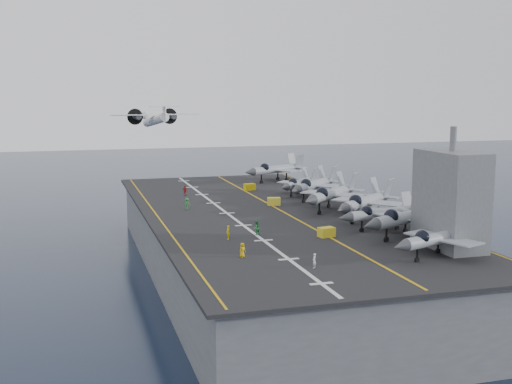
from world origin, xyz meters
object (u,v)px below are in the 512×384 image
object	(u,v)px
fighter_jet_0	(439,237)
transport_plane	(156,120)
tow_cart_a	(326,232)
island_superstructure	(451,188)

from	to	relation	value
fighter_jet_0	transport_plane	bearing A→B (deg)	101.81
fighter_jet_0	tow_cart_a	world-z (taller)	fighter_jet_0
island_superstructure	fighter_jet_0	world-z (taller)	island_superstructure
fighter_jet_0	tow_cart_a	xyz separation A→B (m)	(-8.44, 13.63, -1.76)
island_superstructure	transport_plane	xyz separation A→B (m)	(-23.91, 92.16, 4.97)
fighter_jet_0	transport_plane	size ratio (longest dim) A/B	0.66
fighter_jet_0	tow_cart_a	size ratio (longest dim) A/B	6.88
island_superstructure	tow_cart_a	size ratio (longest dim) A/B	6.38
fighter_jet_0	transport_plane	distance (m)	98.62
island_superstructure	tow_cart_a	distance (m)	17.12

